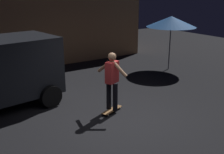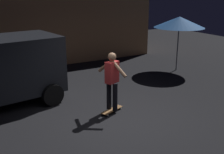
% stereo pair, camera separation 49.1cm
% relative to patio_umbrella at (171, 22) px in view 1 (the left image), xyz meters
% --- Properties ---
extents(ground_plane, '(28.00, 28.00, 0.00)m').
position_rel_patio_umbrella_xyz_m(ground_plane, '(-4.65, -2.98, -2.07)').
color(ground_plane, black).
extents(patio_umbrella, '(2.10, 2.10, 2.30)m').
position_rel_patio_umbrella_xyz_m(patio_umbrella, '(0.00, 0.00, 0.00)').
color(patio_umbrella, slate).
rests_on(patio_umbrella, ground_plane).
extents(skateboard_ridden, '(0.80, 0.48, 0.07)m').
position_rel_patio_umbrella_xyz_m(skateboard_ridden, '(-4.57, -2.43, -2.02)').
color(skateboard_ridden, olive).
rests_on(skateboard_ridden, ground_plane).
extents(skater, '(0.46, 0.94, 1.67)m').
position_rel_patio_umbrella_xyz_m(skater, '(-4.57, -2.43, -1.04)').
color(skater, black).
rests_on(skater, skateboard_ridden).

